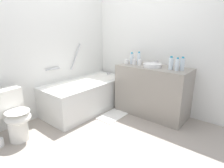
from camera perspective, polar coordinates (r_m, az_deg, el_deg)
The scene contains 18 objects.
ground_plane at distance 2.85m, azimuth -3.63°, elevation -14.98°, with size 3.77×3.77×0.00m, color #9E9389.
wall_back_tiled at distance 3.43m, azimuth -19.69°, elevation 9.99°, with size 3.17×0.10×2.30m, color silver.
wall_right_mirror at distance 3.62m, azimuth 11.99°, elevation 10.89°, with size 0.10×2.80×2.30m, color silver.
bathtub at distance 3.56m, azimuth -7.84°, elevation -3.15°, with size 1.67×0.77×1.22m.
toilet at distance 2.88m, azimuth -28.06°, elevation -8.65°, with size 0.38×0.51×0.72m.
vanity_counter at distance 3.35m, azimuth 12.36°, elevation -2.07°, with size 0.58×1.24×0.88m, color gray.
sink_basin at distance 3.20m, azimuth 12.42°, elevation 5.71°, with size 0.31×0.31×0.06m, color white.
sink_faucet at distance 3.36m, azimuth 13.87°, elevation 6.26°, with size 0.12×0.15×0.09m.
water_bottle_0 at distance 3.37m, azimuth 8.36°, elevation 7.83°, with size 0.06×0.06×0.23m.
water_bottle_1 at distance 3.06m, azimuth 17.85°, elevation 6.13°, with size 0.07×0.07×0.21m.
water_bottle_2 at distance 3.44m, azimuth 6.17°, elevation 7.89°, with size 0.07×0.07×0.21m.
water_bottle_3 at distance 3.04m, azimuth 21.04°, elevation 5.79°, with size 0.07×0.07×0.21m.
water_bottle_4 at distance 2.99m, azimuth 19.61°, elevation 5.70°, with size 0.06×0.06×0.21m.
drinking_glass_0 at distance 3.08m, azimuth 19.34°, elevation 5.11°, with size 0.07×0.07×0.10m, color white.
drinking_glass_1 at distance 3.38m, azimuth 6.91°, elevation 6.89°, with size 0.07×0.07×0.10m, color white.
drinking_glass_2 at distance 3.29m, azimuth 8.64°, elevation 6.59°, with size 0.06×0.06×0.10m, color white.
drinking_glass_3 at distance 3.45m, azimuth 4.55°, elevation 6.99°, with size 0.08×0.08×0.08m, color white.
bath_mat at distance 3.38m, azimuth 0.90°, elevation -9.45°, with size 0.67×0.34×0.01m, color white.
Camera 1 is at (-1.76, -1.67, 1.49)m, focal length 29.40 mm.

